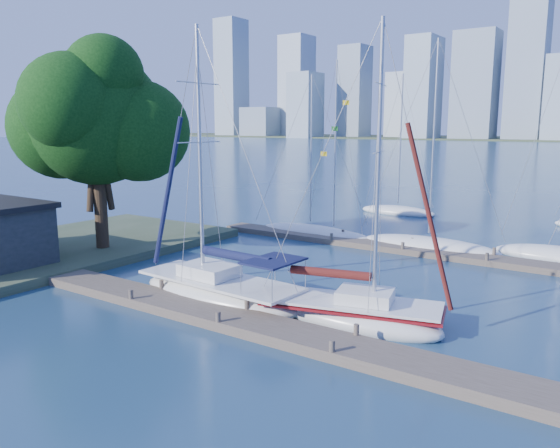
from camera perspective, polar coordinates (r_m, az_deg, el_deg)
The scene contains 11 objects.
ground at distance 22.26m, azimuth -4.91°, elevation -10.42°, with size 700.00×700.00×0.00m, color #18314D.
near_dock at distance 22.19m, azimuth -4.92°, elevation -9.94°, with size 26.00×2.00×0.40m, color #4D4238.
far_dock at distance 34.82m, azimuth 14.71°, elevation -2.79°, with size 30.00×1.80×0.36m, color #4D4238.
shore at distance 36.57m, azimuth -22.85°, elevation -2.54°, with size 12.00×22.00×0.50m, color #38472D.
tree at distance 34.28m, azimuth -18.74°, elevation 10.74°, with size 10.26×9.31×12.83m.
sailboat_navy at distance 24.92m, azimuth -6.38°, elevation -5.86°, with size 8.84×3.28×12.72m.
sailboat_maroon at distance 22.31m, azimuth 7.56°, elevation -7.70°, with size 8.02×4.28×12.28m.
bg_boat_0 at distance 39.55m, azimuth 3.19°, elevation -0.82°, with size 8.51×4.94×11.67m.
bg_boat_1 at distance 38.45m, azimuth 5.63°, elevation -1.18°, with size 6.16×3.95×12.44m.
bg_boat_2 at distance 36.06m, azimuth 15.25°, elevation -2.21°, with size 9.25×2.97×13.38m.
bg_boat_6 at distance 50.16m, azimuth 12.20°, elevation 1.34°, with size 7.14×3.22×12.57m.
Camera 1 is at (13.29, -16.04, 7.86)m, focal length 35.00 mm.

